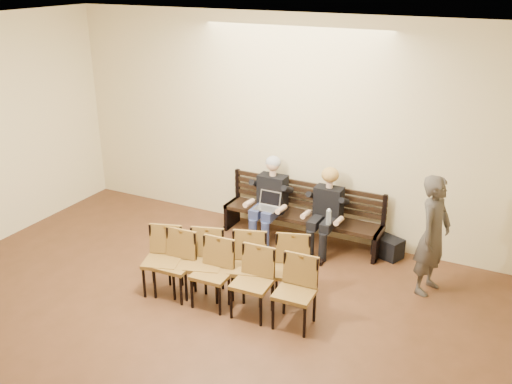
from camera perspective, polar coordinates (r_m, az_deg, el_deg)
room_walls at (r=5.37m, az=-14.31°, el=3.64°), size 8.02×10.01×3.51m
bench at (r=9.16m, az=4.51°, el=-3.59°), size 2.60×0.90×0.45m
seated_man at (r=9.06m, az=1.39°, el=-0.72°), size 0.56×0.78×1.35m
seated_woman at (r=8.75m, az=7.00°, el=-2.16°), size 0.53×0.73×1.23m
laptop at (r=8.91m, az=1.01°, el=-1.78°), size 0.40×0.33×0.26m
water_bottle at (r=8.48m, az=7.23°, el=-3.26°), size 0.08×0.08×0.25m
bag at (r=8.91m, az=13.07°, el=-5.41°), size 0.49×0.42×0.31m
passerby at (r=7.83m, az=17.39°, el=-3.33°), size 0.61×0.78×1.91m
chair_row_front at (r=7.30m, az=-2.46°, el=-8.70°), size 2.18×0.58×0.89m
chair_row_back at (r=7.56m, az=-3.08°, el=-7.48°), size 2.24×1.14×0.90m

